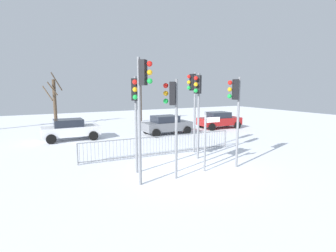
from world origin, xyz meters
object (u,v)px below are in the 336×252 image
object	(u,v)px
traffic_light_foreground_right	(136,103)
bare_tree_right	(54,101)
traffic_light_rear_left	(143,93)
bare_tree_left	(140,98)
traffic_light_mid_left	(235,102)
car_red_near	(219,120)
traffic_light_mid_right	(193,94)
car_white_mid	(70,129)
direction_sign_post	(206,138)
traffic_light_foreground_left	(198,97)
car_grey_far	(166,124)
traffic_light_rear_right	(173,107)

from	to	relation	value
traffic_light_foreground_right	bare_tree_right	xyz separation A→B (m)	(-1.60, 17.33, -0.64)
traffic_light_foreground_right	traffic_light_rear_left	bearing A→B (deg)	103.51
bare_tree_left	traffic_light_rear_left	bearing A→B (deg)	-111.75
traffic_light_mid_left	car_red_near	bearing A→B (deg)	-7.46
traffic_light_mid_right	car_white_mid	world-z (taller)	traffic_light_mid_right
direction_sign_post	car_red_near	bearing A→B (deg)	50.97
car_white_mid	traffic_light_foreground_left	bearing A→B (deg)	-58.00
traffic_light_mid_left	traffic_light_mid_right	xyz separation A→B (m)	(-0.17, 3.20, 0.27)
car_red_near	bare_tree_left	world-z (taller)	bare_tree_left
traffic_light_mid_right	car_grey_far	xyz separation A→B (m)	(1.46, 5.90, -2.52)
traffic_light_foreground_left	bare_tree_right	world-z (taller)	bare_tree_right
bare_tree_left	bare_tree_right	bearing A→B (deg)	172.24
traffic_light_foreground_right	car_grey_far	world-z (taller)	traffic_light_foreground_right
traffic_light_rear_right	bare_tree_right	world-z (taller)	bare_tree_right
direction_sign_post	traffic_light_foreground_left	bearing A→B (deg)	69.94
direction_sign_post	traffic_light_mid_left	bearing A→B (deg)	-1.72
traffic_light_rear_right	car_white_mid	distance (m)	10.77
traffic_light_foreground_right	car_red_near	bearing A→B (deg)	-119.58
traffic_light_rear_left	bare_tree_right	bearing A→B (deg)	-132.24
car_red_near	traffic_light_rear_left	bearing A→B (deg)	-135.41
traffic_light_rear_left	traffic_light_foreground_right	distance (m)	1.45
car_red_near	bare_tree_right	world-z (taller)	bare_tree_right
traffic_light_foreground_right	bare_tree_left	distance (m)	17.56
direction_sign_post	car_white_mid	world-z (taller)	direction_sign_post
traffic_light_mid_left	bare_tree_right	size ratio (longest dim) A/B	0.82
traffic_light_foreground_left	traffic_light_mid_left	bearing A→B (deg)	165.75
traffic_light_foreground_left	bare_tree_left	size ratio (longest dim) A/B	0.93
direction_sign_post	bare_tree_left	distance (m)	17.78
traffic_light_rear_left	bare_tree_right	xyz separation A→B (m)	(-1.35, 18.70, -1.08)
bare_tree_right	traffic_light_rear_left	bearing A→B (deg)	-85.87
traffic_light_mid_left	direction_sign_post	bearing A→B (deg)	114.08
traffic_light_foreground_left	car_grey_far	xyz separation A→B (m)	(2.01, 7.17, -2.43)
traffic_light_foreground_left	bare_tree_right	xyz separation A→B (m)	(-5.18, 16.62, -0.81)
car_red_near	bare_tree_left	xyz separation A→B (m)	(-4.40, 7.90, 1.79)
bare_tree_right	car_grey_far	bearing A→B (deg)	-52.74
traffic_light_foreground_left	traffic_light_mid_right	size ratio (longest dim) A/B	0.97
traffic_light_rear_right	direction_sign_post	xyz separation A→B (m)	(1.76, 0.13, -1.44)
traffic_light_mid_left	car_white_mid	bearing A→B (deg)	57.43
direction_sign_post	traffic_light_rear_right	bearing A→B (deg)	-173.30
traffic_light_foreground_right	car_grey_far	size ratio (longest dim) A/B	1.08
traffic_light_foreground_left	traffic_light_mid_right	xyz separation A→B (m)	(0.55, 1.27, 0.09)
traffic_light_rear_right	car_grey_far	xyz separation A→B (m)	(4.53, 9.12, -2.16)
traffic_light_rear_left	traffic_light_foreground_right	world-z (taller)	traffic_light_rear_left
traffic_light_foreground_right	car_red_near	distance (m)	14.08
traffic_light_foreground_right	direction_sign_post	size ratio (longest dim) A/B	1.58
bare_tree_left	car_white_mid	bearing A→B (deg)	-138.68
car_white_mid	car_grey_far	distance (m)	7.08
traffic_light_foreground_left	traffic_light_rear_left	bearing A→B (deg)	83.71
traffic_light_rear_left	bare_tree_left	size ratio (longest dim) A/B	1.01
traffic_light_mid_left	traffic_light_foreground_left	size ratio (longest dim) A/B	0.95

